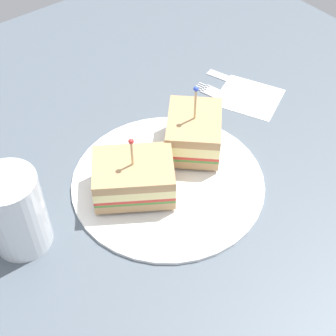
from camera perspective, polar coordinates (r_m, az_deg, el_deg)
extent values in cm
cube|color=#4C5660|center=(69.28, 0.00, -2.26)|extent=(103.52, 103.52, 2.00)
cylinder|color=white|center=(68.16, 0.00, -1.44)|extent=(25.97, 25.97, 0.99)
cube|color=tan|center=(71.77, 2.87, 2.92)|extent=(11.68, 11.76, 1.31)
cube|color=#478438|center=(71.18, 2.90, 3.42)|extent=(11.68, 11.76, 0.40)
cube|color=red|center=(70.87, 2.91, 3.68)|extent=(11.68, 11.76, 0.50)
cube|color=#EFE093|center=(70.15, 2.94, 4.32)|extent=(11.68, 11.76, 1.63)
cube|color=tan|center=(69.16, 2.99, 5.22)|extent=(11.68, 11.76, 1.31)
cylinder|color=tan|center=(67.34, 3.08, 7.00)|extent=(0.30, 0.30, 5.61)
sphere|color=blue|center=(65.58, 3.18, 8.89)|extent=(0.70, 0.70, 0.70)
cube|color=tan|center=(66.11, -3.81, -2.09)|extent=(12.62, 11.87, 1.29)
cube|color=#478438|center=(65.47, -3.85, -1.60)|extent=(12.62, 11.87, 0.40)
cube|color=red|center=(65.14, -3.87, -1.34)|extent=(12.62, 11.87, 0.50)
cube|color=#EFE093|center=(64.45, -3.91, -0.79)|extent=(12.62, 11.87, 1.35)
cube|color=tan|center=(63.49, -3.96, 0.02)|extent=(12.62, 11.87, 1.29)
cylinder|color=tan|center=(61.83, -4.07, 1.47)|extent=(0.30, 0.30, 4.60)
sphere|color=red|center=(60.22, -4.19, 3.01)|extent=(0.70, 0.70, 0.70)
cylinder|color=beige|center=(62.55, -16.49, -5.81)|extent=(6.20, 6.20, 7.00)
cylinder|color=white|center=(61.14, -16.85, -4.75)|extent=(7.05, 7.05, 10.72)
cube|color=white|center=(82.81, 9.10, 7.90)|extent=(11.86, 12.30, 0.15)
cube|color=silver|center=(81.05, 8.24, 7.11)|extent=(2.36, 6.83, 0.35)
cube|color=silver|center=(82.99, 5.12, 8.54)|extent=(3.05, 4.05, 0.35)
cube|color=silver|center=(84.39, 4.13, 9.36)|extent=(0.69, 1.98, 0.35)
cube|color=silver|center=(84.05, 3.94, 9.19)|extent=(0.69, 1.98, 0.35)
cube|color=silver|center=(83.72, 3.75, 9.03)|extent=(0.69, 1.98, 0.35)
cube|color=silver|center=(83.38, 3.55, 8.86)|extent=(0.69, 1.98, 0.35)
cube|color=silver|center=(84.48, 9.95, 8.75)|extent=(2.95, 7.24, 0.35)
cube|color=silver|center=(86.19, 6.62, 10.05)|extent=(3.66, 7.11, 0.24)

